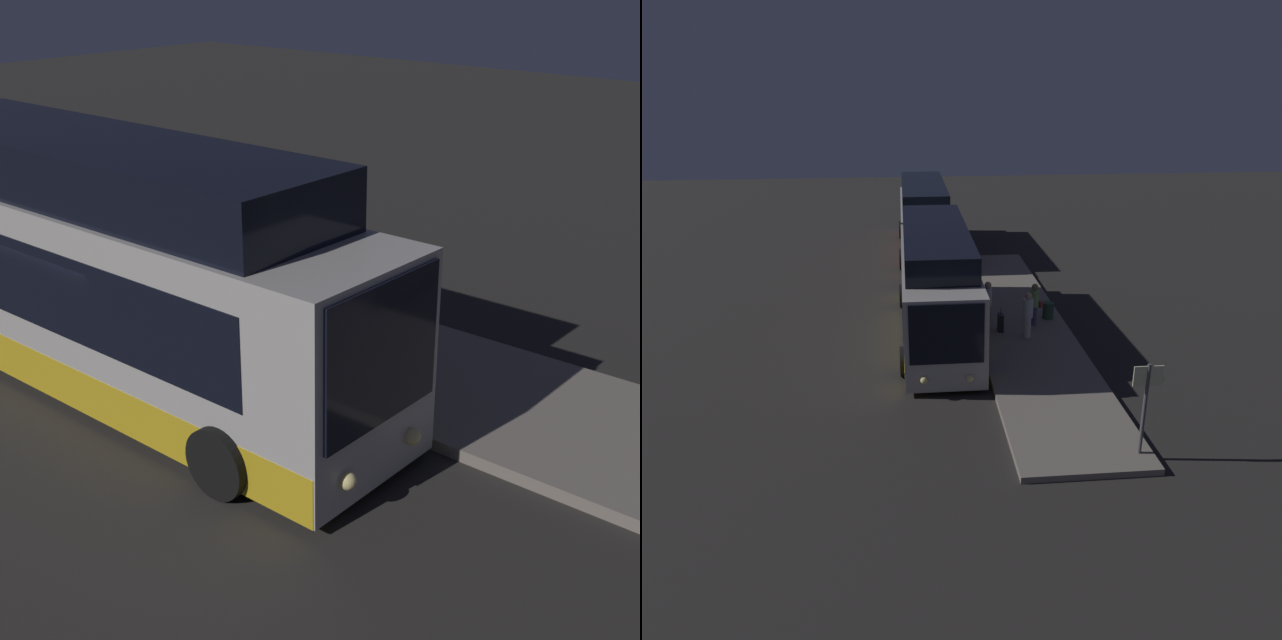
{
  "view_description": "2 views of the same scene",
  "coord_description": "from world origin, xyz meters",
  "views": [
    {
      "loc": [
        11.2,
        -7.91,
        6.73
      ],
      "look_at": [
        3.92,
        0.75,
        1.94
      ],
      "focal_mm": 50.0,
      "sensor_mm": 36.0,
      "label": 1
    },
    {
      "loc": [
        22.4,
        -1.02,
        9.21
      ],
      "look_at": [
        3.92,
        0.75,
        1.94
      ],
      "focal_mm": 35.0,
      "sensor_mm": 36.0,
      "label": 2
    }
  ],
  "objects": [
    {
      "name": "ground",
      "position": [
        0.0,
        0.0,
        0.0
      ],
      "size": [
        80.0,
        80.0,
        0.0
      ],
      "primitive_type": "plane",
      "color": "#2B2826"
    },
    {
      "name": "platform",
      "position": [
        0.0,
        3.4,
        0.1
      ],
      "size": [
        20.0,
        3.6,
        0.19
      ],
      "color": "slate",
      "rests_on": "ground"
    },
    {
      "name": "bus_lead",
      "position": [
        0.24,
        0.15,
        1.82
      ],
      "size": [
        10.33,
        2.85,
        4.05
      ],
      "color": "#B2ADA8",
      "rests_on": "ground"
    },
    {
      "name": "passenger_boarding",
      "position": [
        1.4,
        3.42,
        1.14
      ],
      "size": [
        0.53,
        0.53,
        1.75
      ],
      "rotation": [
        0.0,
        0.0,
        2.46
      ],
      "color": "silver",
      "rests_on": "platform"
    },
    {
      "name": "passenger_waiting",
      "position": [
        0.24,
        3.92,
        1.11
      ],
      "size": [
        0.49,
        0.58,
        1.68
      ],
      "rotation": [
        0.0,
        0.0,
        0.46
      ],
      "color": "#4C476B",
      "rests_on": "platform"
    },
    {
      "name": "passenger_with_bags",
      "position": [
        0.1,
        2.1,
        1.18
      ],
      "size": [
        0.57,
        0.46,
        1.78
      ],
      "rotation": [
        0.0,
        0.0,
        1.96
      ],
      "color": "gray",
      "rests_on": "platform"
    },
    {
      "name": "suitcase",
      "position": [
        0.71,
        2.53,
        0.52
      ],
      "size": [
        0.41,
        0.19,
        0.91
      ],
      "color": "black",
      "rests_on": "platform"
    },
    {
      "name": "trash_bin",
      "position": [
        -0.44,
        4.62,
        0.52
      ],
      "size": [
        0.44,
        0.44,
        0.65
      ],
      "color": "#2D4C33",
      "rests_on": "platform"
    }
  ]
}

